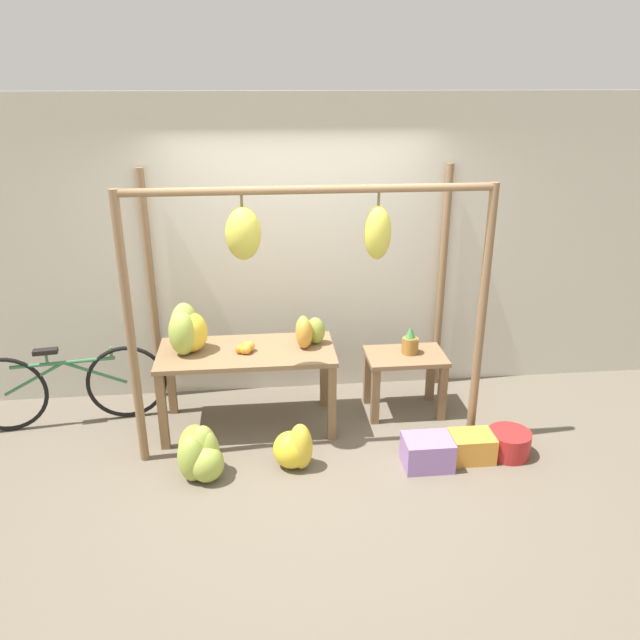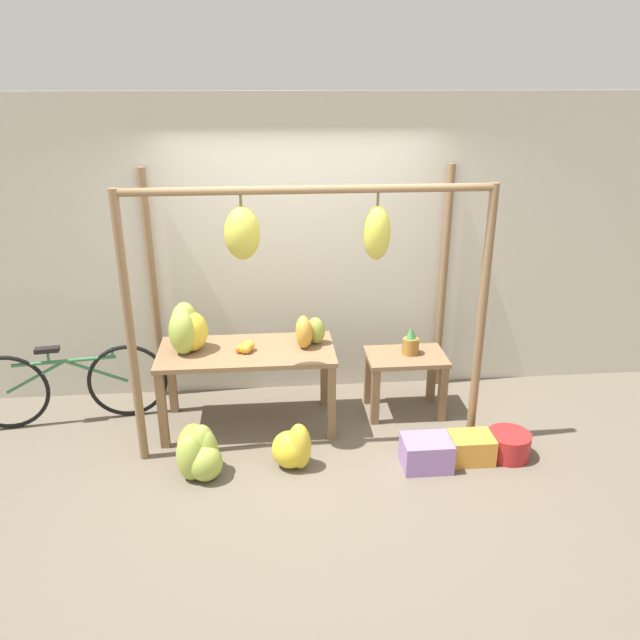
% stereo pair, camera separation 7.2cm
% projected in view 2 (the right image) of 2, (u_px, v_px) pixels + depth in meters
% --- Properties ---
extents(ground_plane, '(20.00, 20.00, 0.00)m').
position_uv_depth(ground_plane, '(313.00, 464.00, 5.02)').
color(ground_plane, '#665B4C').
extents(shop_wall_back, '(8.00, 0.08, 2.80)m').
position_uv_depth(shop_wall_back, '(300.00, 250.00, 5.82)').
color(shop_wall_back, beige).
rests_on(shop_wall_back, ground_plane).
extents(stall_awning, '(2.80, 1.25, 2.19)m').
position_uv_depth(stall_awning, '(301.00, 265.00, 4.90)').
color(stall_awning, brown).
rests_on(stall_awning, ground_plane).
extents(display_table_main, '(1.50, 0.70, 0.73)m').
position_uv_depth(display_table_main, '(247.00, 361.00, 5.37)').
color(display_table_main, brown).
rests_on(display_table_main, ground_plane).
extents(display_table_side, '(0.71, 0.48, 0.57)m').
position_uv_depth(display_table_side, '(405.00, 369.00, 5.66)').
color(display_table_side, brown).
rests_on(display_table_side, ground_plane).
extents(banana_pile_on_table, '(0.41, 0.42, 0.42)m').
position_uv_depth(banana_pile_on_table, '(187.00, 330.00, 5.24)').
color(banana_pile_on_table, gold).
rests_on(banana_pile_on_table, display_table_main).
extents(orange_pile, '(0.16, 0.15, 0.09)m').
position_uv_depth(orange_pile, '(246.00, 347.00, 5.28)').
color(orange_pile, orange).
rests_on(orange_pile, display_table_main).
extents(pineapple_cluster, '(0.15, 0.15, 0.26)m').
position_uv_depth(pineapple_cluster, '(411.00, 343.00, 5.59)').
color(pineapple_cluster, '#A3702D').
rests_on(pineapple_cluster, display_table_side).
extents(banana_pile_ground_left, '(0.44, 0.47, 0.43)m').
position_uv_depth(banana_pile_ground_left, '(199.00, 453.00, 4.82)').
color(banana_pile_ground_left, '#9EB247').
rests_on(banana_pile_ground_left, ground_plane).
extents(banana_pile_ground_right, '(0.39, 0.36, 0.39)m').
position_uv_depth(banana_pile_ground_right, '(293.00, 448.00, 4.92)').
color(banana_pile_ground_right, gold).
rests_on(banana_pile_ground_right, ground_plane).
extents(fruit_crate_white, '(0.38, 0.30, 0.25)m').
position_uv_depth(fruit_crate_white, '(426.00, 453.00, 4.95)').
color(fruit_crate_white, '#9970B7').
rests_on(fruit_crate_white, ground_plane).
extents(blue_bucket, '(0.35, 0.35, 0.21)m').
position_uv_depth(blue_bucket, '(508.00, 445.00, 5.09)').
color(blue_bucket, '#AD2323').
rests_on(blue_bucket, ground_plane).
extents(parked_bicycle, '(1.70, 0.27, 0.74)m').
position_uv_depth(parked_bicycle, '(68.00, 385.00, 5.51)').
color(parked_bicycle, black).
rests_on(parked_bicycle, ground_plane).
extents(papaya_pile, '(0.30, 0.27, 0.28)m').
position_uv_depth(papaya_pile, '(307.00, 332.00, 5.36)').
color(papaya_pile, gold).
rests_on(papaya_pile, display_table_main).
extents(fruit_crate_purple, '(0.35, 0.27, 0.22)m').
position_uv_depth(fruit_crate_purple, '(471.00, 448.00, 5.04)').
color(fruit_crate_purple, orange).
rests_on(fruit_crate_purple, ground_plane).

